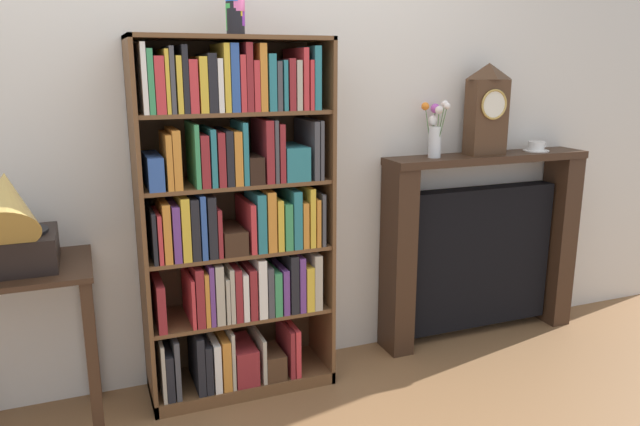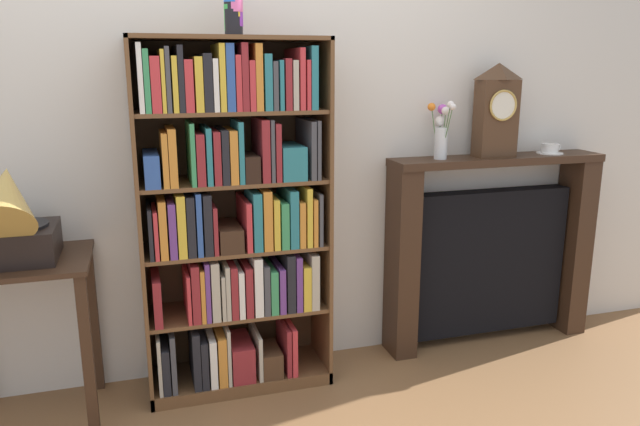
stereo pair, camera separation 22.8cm
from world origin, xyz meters
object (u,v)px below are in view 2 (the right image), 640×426
side_table_left (23,303)px  teacup_with_saucer (550,149)px  bookshelf (233,223)px  cup_stack (233,6)px  gramophone (10,219)px  fireplace_mantel (489,252)px  mantel_clock (497,110)px  flower_vase (441,131)px

side_table_left → teacup_with_saucer: bearing=2.8°
bookshelf → cup_stack: (0.03, -0.01, 0.95)m
gramophone → side_table_left: bearing=90.0°
fireplace_mantel → gramophone: bearing=-175.0°
cup_stack → mantel_clock: (1.36, 0.08, -0.47)m
side_table_left → flower_vase: flower_vase is taller
bookshelf → gramophone: size_ratio=3.45×
bookshelf → mantel_clock: 1.47m
gramophone → cup_stack: bearing=6.5°
side_table_left → gramophone: 0.38m
side_table_left → mantel_clock: mantel_clock is taller
side_table_left → flower_vase: (1.99, 0.14, 0.65)m
gramophone → bookshelf: bearing=7.2°
mantel_clock → teacup_with_saucer: (0.35, 0.00, -0.22)m
gramophone → flower_vase: 2.02m
bookshelf → flower_vase: size_ratio=5.53×
teacup_with_saucer → mantel_clock: bearing=-179.6°
bookshelf → gramophone: bookshelf is taller
gramophone → fireplace_mantel: size_ratio=0.40×
cup_stack → side_table_left: (-0.93, -0.05, -1.21)m
gramophone → mantel_clock: size_ratio=0.99×
bookshelf → cup_stack: bearing=-15.5°
gramophone → teacup_with_saucer: bearing=4.0°
bookshelf → fireplace_mantel: (1.42, 0.09, -0.30)m
fireplace_mantel → mantel_clock: bearing=-145.0°
fireplace_mantel → teacup_with_saucer: 0.64m
side_table_left → gramophone: gramophone is taller
flower_vase → side_table_left: bearing=-176.0°
mantel_clock → flower_vase: 0.32m
fireplace_mantel → flower_vase: 0.76m
side_table_left → fireplace_mantel: (2.33, 0.15, -0.03)m
fireplace_mantel → mantel_clock: mantel_clock is taller
mantel_clock → flower_vase: bearing=177.4°
teacup_with_saucer → bookshelf: bearing=-177.7°
bookshelf → teacup_with_saucer: (1.74, 0.07, 0.26)m
cup_stack → side_table_left: size_ratio=0.33×
mantel_clock → gramophone: bearing=-175.5°
flower_vase → cup_stack: bearing=-175.2°
gramophone → teacup_with_saucer: (2.65, 0.18, 0.15)m
fireplace_mantel → flower_vase: (-0.33, -0.01, 0.68)m
cup_stack → fireplace_mantel: size_ratio=0.21×
fireplace_mantel → side_table_left: bearing=-176.4°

